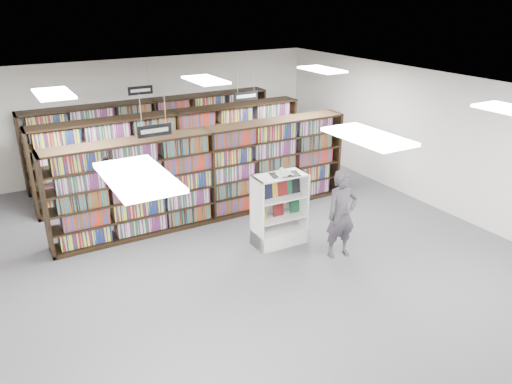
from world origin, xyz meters
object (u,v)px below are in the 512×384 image
bookshelf_row_near (209,175)px  endcap_display (278,220)px  shopper (341,215)px  open_book (284,173)px

bookshelf_row_near → endcap_display: 2.01m
bookshelf_row_near → endcap_display: bookshelf_row_near is taller
bookshelf_row_near → shopper: bookshelf_row_near is taller
open_book → shopper: (0.70, -0.97, -0.67)m
endcap_display → open_book: (0.07, -0.08, 1.04)m
open_book → shopper: 1.37m
bookshelf_row_near → open_book: 2.09m
bookshelf_row_near → open_book: (0.78, -1.88, 0.50)m
shopper → endcap_display: bearing=134.1°
endcap_display → shopper: bearing=-52.4°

